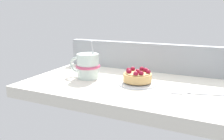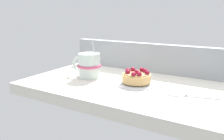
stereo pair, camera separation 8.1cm
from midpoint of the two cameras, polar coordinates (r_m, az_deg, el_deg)
ground_plane at (r=80.35cm, az=5.82°, el=-4.38°), size 67.24×41.78×3.83cm
window_rail_back at (r=95.73cm, az=10.80°, el=3.15°), size 65.90×3.38×11.48cm
dessert_plate at (r=78.24cm, az=9.16°, el=-3.21°), size 13.36×13.36×0.87cm
raspberry_tart at (r=77.63cm, az=9.21°, el=-1.67°), size 9.60×9.60×4.33cm
coffee_mug at (r=84.73cm, az=-3.11°, el=1.14°), size 12.48×9.13×13.62cm
dessert_fork at (r=70.90cm, az=22.90°, el=-6.08°), size 15.68×5.41×0.60cm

